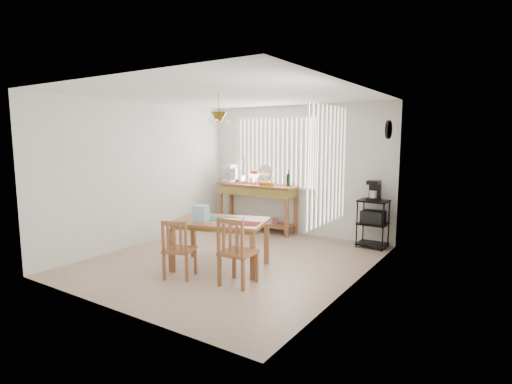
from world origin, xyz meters
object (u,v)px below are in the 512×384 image
Objects in this scene: sideboard at (257,196)px; chair_left at (179,249)px; cart_items at (374,191)px; dining_table at (220,225)px; chair_right at (237,252)px; wire_cart at (373,219)px.

chair_left is (0.67, -3.05, -0.33)m from sideboard.
sideboard reaches higher than chair_left.
chair_left is at bearing -119.95° from cart_items.
cart_items is 0.23× the size of dining_table.
cart_items is 2.89m from dining_table.
dining_table is 0.83m from chair_right.
wire_cart is (2.45, 0.02, -0.23)m from sideboard.
dining_table is at bearing 143.46° from chair_right.
chair_right reaches higher than chair_left.
chair_left is 0.91× the size of chair_right.
wire_cart is 0.50m from cart_items.
cart_items is 0.42× the size of chair_left.
chair_left reaches higher than dining_table.
sideboard is at bearing -179.38° from cart_items.
sideboard is 4.99× the size of cart_items.
chair_left is (-1.78, -3.07, -0.10)m from wire_cart.
sideboard is 2.46m from cart_items.
chair_left is 0.87m from chair_right.
sideboard reaches higher than chair_right.
dining_table is 1.69× the size of chair_right.
wire_cart is at bearing 59.98° from chair_left.
wire_cart is 1.02× the size of chair_left.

